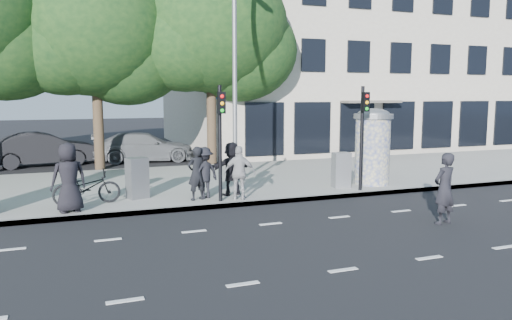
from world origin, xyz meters
name	(u,v)px	position (x,y,z in m)	size (l,w,h in m)	color
ground	(294,239)	(0.00, 0.00, 0.00)	(120.00, 120.00, 0.00)	black
sidewalk	(208,182)	(0.00, 7.50, 0.07)	(40.00, 8.00, 0.15)	gray
curb	(243,204)	(0.00, 3.55, 0.07)	(40.00, 0.10, 0.16)	slate
lane_dash_near	(343,270)	(0.00, -2.20, 0.00)	(32.00, 0.12, 0.01)	silver
lane_dash_far	(271,224)	(0.00, 1.40, 0.00)	(32.00, 0.12, 0.01)	silver
ad_column_right	(373,145)	(5.20, 4.70, 1.54)	(1.36, 1.36, 2.65)	beige
traffic_pole_near	(220,131)	(-0.60, 3.79, 2.23)	(0.22, 0.31, 3.40)	black
traffic_pole_far	(363,127)	(4.20, 3.79, 2.23)	(0.22, 0.31, 3.40)	black
street_lamp	(235,50)	(0.80, 6.63, 4.79)	(0.25, 0.93, 8.00)	slate
tree_near_left	(94,28)	(-3.50, 12.70, 6.06)	(6.80, 6.80, 8.97)	#38281C
tree_center	(210,27)	(1.50, 12.30, 6.31)	(7.00, 7.00, 9.30)	#38281C
building	(331,53)	(12.00, 19.99, 5.99)	(20.30, 15.85, 12.00)	#B3A796
ped_a	(69,178)	(-4.78, 3.91, 1.09)	(0.92, 0.60, 1.88)	black
ped_b	(196,173)	(-1.22, 4.24, 0.95)	(0.59, 0.38, 1.61)	black
ped_d	(204,173)	(-0.95, 4.41, 0.93)	(1.01, 0.58, 1.56)	black
ped_e	(240,173)	(0.00, 3.85, 0.96)	(0.95, 0.54, 1.62)	#9F9FA2
ped_f	(232,168)	(-0.01, 4.59, 0.99)	(1.55, 0.56, 1.68)	black
man_road	(444,188)	(4.15, -0.12, 0.92)	(0.67, 0.44, 1.83)	black
bicycle	(87,188)	(-4.31, 4.76, 0.64)	(1.87, 0.65, 0.98)	black
cabinet_left	(137,178)	(-2.85, 5.12, 0.77)	(0.59, 0.43, 1.24)	slate
cabinet_right	(341,170)	(3.86, 4.52, 0.74)	(0.57, 0.41, 1.19)	gray
car_mid	(43,149)	(-5.86, 14.73, 0.77)	(4.69, 1.64, 1.55)	black
car_right	(144,147)	(-1.29, 14.60, 0.71)	(4.90, 1.99, 1.42)	slate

